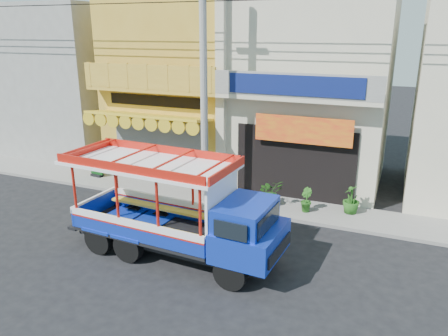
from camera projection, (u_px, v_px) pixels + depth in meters
name	position (u px, v px, depth m)	size (l,w,h in m)	color
ground	(190.00, 247.00, 13.47)	(90.00, 90.00, 0.00)	black
sidewalk	(236.00, 200.00, 16.98)	(30.00, 2.00, 0.12)	slate
shophouse_left	(188.00, 80.00, 20.69)	(6.00, 7.50, 8.24)	gold
shophouse_right	(315.00, 86.00, 18.50)	(6.00, 6.75, 8.24)	beige
party_pilaster	(221.00, 94.00, 16.89)	(0.35, 0.30, 8.00)	beige
filler_building_left	(72.00, 80.00, 23.38)	(6.00, 6.00, 7.60)	gray
utility_pole	(207.00, 71.00, 15.16)	(28.00, 0.26, 9.00)	gray
songthaew_truck	(188.00, 213.00, 12.31)	(6.59, 2.49, 3.02)	black
green_sign	(97.00, 167.00, 19.45)	(0.66, 0.36, 1.01)	black
potted_plant_a	(270.00, 192.00, 16.24)	(0.90, 0.78, 1.00)	#225719
potted_plant_b	(306.00, 200.00, 15.70)	(0.48, 0.39, 0.87)	#225719
potted_plant_c	(351.00, 199.00, 15.51)	(0.60, 0.60, 1.08)	#225719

